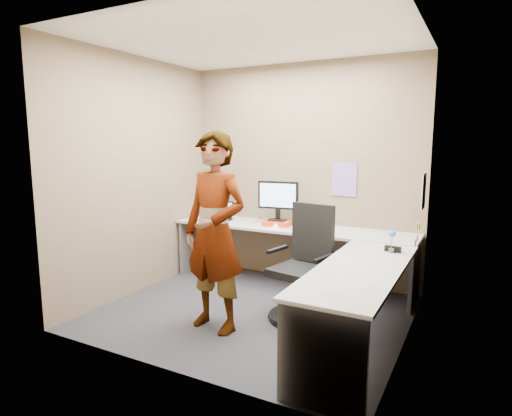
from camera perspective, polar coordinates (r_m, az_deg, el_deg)
The scene contains 21 objects.
ground at distance 4.55m, azimuth -0.51°, elevation -13.71°, with size 3.00×3.00×0.00m, color #242429.
wall_back at distance 5.39m, azimuth 6.10°, elevation 4.59°, with size 3.00×3.00×0.00m, color brown.
wall_right at distance 3.75m, azimuth 20.08°, elevation 2.28°, with size 2.70×2.70×0.00m, color brown.
wall_left at distance 5.11m, azimuth -15.52°, elevation 4.09°, with size 2.70×2.70×0.00m, color brown.
ceiling at distance 4.31m, azimuth -0.56°, elevation 21.65°, with size 3.00×3.00×0.00m, color white.
desk at distance 4.52m, azimuth 6.74°, elevation -6.04°, with size 2.98×2.58×0.73m.
paper_ream at distance 5.22m, azimuth 2.83°, elevation -2.03°, with size 0.31×0.23×0.06m, color red.
monitor at distance 5.19m, azimuth 2.95°, elevation 1.41°, with size 0.50×0.17×0.48m.
laptop at distance 5.63m, azimuth -4.95°, elevation -0.94°, with size 0.36×0.31×0.24m.
trackball_mouse at distance 5.45m, azimuth 0.59°, elevation -1.62°, with size 0.12×0.08×0.07m.
origami at distance 5.08m, azimuth 2.63°, elevation -2.35°, with size 0.10×0.10×0.06m, color white.
stapler at distance 4.18m, azimuth 17.79°, elevation -5.22°, with size 0.15×0.04×0.06m, color black.
flower at distance 4.12m, azimuth 17.69°, elevation -3.77°, with size 0.07×0.07×0.22m.
calendar_purple at distance 5.21m, azimuth 11.67°, elevation 3.76°, with size 0.30×0.01×0.40m, color #846BB7.
calendar_white at distance 4.65m, azimuth 21.46°, elevation 2.12°, with size 0.01×0.28×0.38m, color white.
sticky_note_a at distance 4.35m, azimuth 20.70°, elevation -2.26°, with size 0.01×0.07×0.07m, color #F2E059.
sticky_note_b at distance 4.42m, azimuth 20.69°, elevation -3.81°, with size 0.01×0.07×0.07m, color pink.
sticky_note_c at distance 4.31m, azimuth 20.47°, elevation -4.38°, with size 0.01×0.07×0.07m, color pink.
sticky_note_d at distance 4.50m, azimuth 20.93°, elevation -2.31°, with size 0.01×0.07×0.07m, color #F2E059.
office_chair at distance 4.28m, azimuth 6.31°, elevation -8.73°, with size 0.62×0.60×1.12m.
person at distance 3.94m, azimuth -5.51°, elevation -3.27°, with size 0.67×0.44×1.84m, color #999399.
Camera 1 is at (2.01, -3.69, 1.74)m, focal length 30.00 mm.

